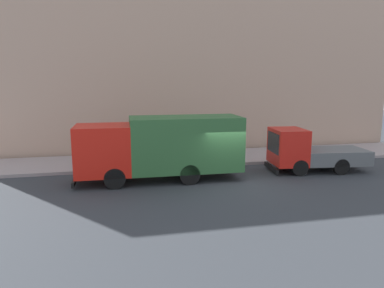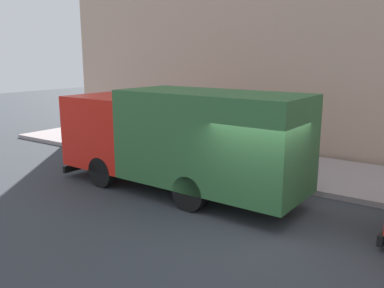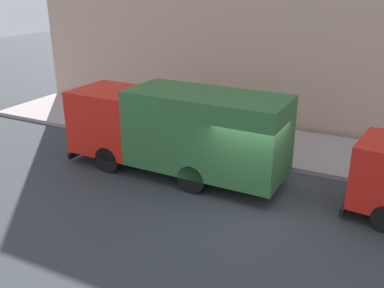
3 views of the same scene
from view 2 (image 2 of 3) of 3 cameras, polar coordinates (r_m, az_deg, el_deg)
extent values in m
plane|color=#33373D|center=(10.35, 9.21, -11.31)|extent=(80.00, 80.00, 0.00)
cube|color=#A39596|center=(14.85, 17.92, -4.09)|extent=(4.22, 30.00, 0.17)
cube|color=red|center=(14.08, -10.99, 1.97)|extent=(2.40, 2.60, 2.33)
cube|color=black|center=(14.97, -14.33, 3.50)|extent=(1.98, 0.10, 1.30)
cube|color=#316536|center=(11.49, 2.70, 0.73)|extent=(2.46, 5.47, 2.66)
cube|color=black|center=(15.36, -14.19, -2.62)|extent=(2.26, 0.16, 0.24)
cylinder|color=black|center=(13.30, -12.51, -3.85)|extent=(0.32, 0.99, 0.98)
cylinder|color=black|center=(14.68, -6.52, -2.11)|extent=(0.32, 0.99, 0.98)
cylinder|color=black|center=(11.03, -0.34, -6.91)|extent=(0.32, 0.99, 0.98)
cylinder|color=black|center=(12.66, 5.21, -4.42)|extent=(0.32, 0.99, 0.98)
cylinder|color=#412D4B|center=(17.90, 4.91, 0.88)|extent=(0.35, 0.35, 0.85)
cylinder|color=maroon|center=(17.78, 4.95, 3.16)|extent=(0.46, 0.46, 0.60)
sphere|color=brown|center=(17.72, 4.97, 4.45)|extent=(0.21, 0.21, 0.21)
cone|color=orange|center=(16.85, -6.88, -0.19)|extent=(0.47, 0.47, 0.67)
camera|label=1|loc=(12.01, -93.65, 2.85)|focal=33.00mm
camera|label=3|loc=(4.00, -146.48, 30.59)|focal=40.53mm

